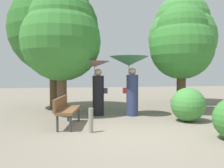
% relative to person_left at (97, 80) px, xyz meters
% --- Properties ---
extents(ground_plane, '(40.00, 40.00, 0.00)m').
position_rel_person_left_xyz_m(ground_plane, '(0.65, -2.86, -1.28)').
color(ground_plane, gray).
extents(person_left, '(1.07, 1.07, 1.94)m').
position_rel_person_left_xyz_m(person_left, '(0.00, 0.00, 0.00)').
color(person_left, black).
rests_on(person_left, ground).
extents(person_right, '(1.37, 1.37, 2.10)m').
position_rel_person_left_xyz_m(person_right, '(1.15, -0.29, 0.31)').
color(person_right, navy).
rests_on(person_right, ground).
extents(park_bench, '(0.76, 1.57, 0.83)m').
position_rel_person_left_xyz_m(park_bench, '(-1.05, -1.56, -0.76)').
color(park_bench, '#38383D').
rests_on(park_bench, ground).
extents(tree_near_left, '(3.76, 3.76, 5.74)m').
position_rel_person_left_xyz_m(tree_near_left, '(-1.57, 1.92, 2.35)').
color(tree_near_left, '#4C3823').
rests_on(tree_near_left, ground).
extents(tree_near_right, '(3.33, 3.33, 5.43)m').
position_rel_person_left_xyz_m(tree_near_right, '(4.57, 2.61, 2.23)').
color(tree_near_right, brown).
rests_on(tree_near_right, ground).
extents(tree_mid_left, '(2.86, 2.86, 4.51)m').
position_rel_person_left_xyz_m(tree_mid_left, '(-1.23, 0.37, 1.61)').
color(tree_mid_left, brown).
rests_on(tree_mid_left, ground).
extents(tree_mid_right, '(2.40, 2.40, 4.11)m').
position_rel_person_left_xyz_m(tree_mid_right, '(3.25, 0.01, 1.42)').
color(tree_mid_right, '#4C3823').
rests_on(tree_mid_right, ground).
extents(bush_path_right, '(1.06, 1.06, 1.06)m').
position_rel_person_left_xyz_m(bush_path_right, '(2.69, -1.57, -0.75)').
color(bush_path_right, '#428C3D').
rests_on(bush_path_right, ground).
extents(path_marker_post, '(0.12, 0.12, 0.63)m').
position_rel_person_left_xyz_m(path_marker_post, '(-0.42, -2.43, -0.96)').
color(path_marker_post, gray).
rests_on(path_marker_post, ground).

